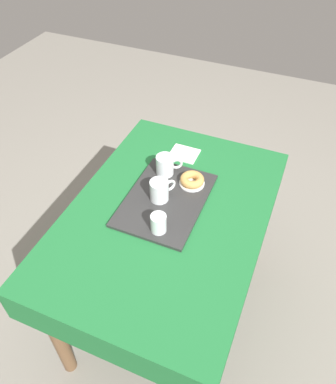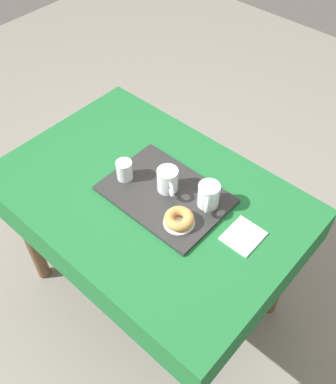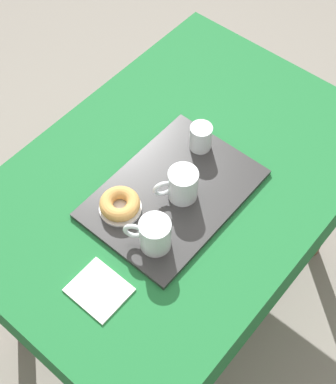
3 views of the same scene
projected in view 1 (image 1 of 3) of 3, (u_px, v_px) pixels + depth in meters
The scene contains 9 objects.
ground_plane at pixel (167, 304), 2.16m from camera, with size 6.00×6.00×0.00m, color gray.
dining_table at pixel (167, 230), 1.70m from camera, with size 1.19×0.82×0.77m.
serving_tray at pixel (166, 200), 1.66m from camera, with size 0.47×0.33×0.01m, color #2D2D2D.
tea_mug_left at pixel (160, 191), 1.62m from camera, with size 0.11×0.09×0.10m.
tea_mug_right at pixel (165, 166), 1.74m from camera, with size 0.09×0.12×0.10m.
water_glass_near at pixel (159, 224), 1.50m from camera, with size 0.06×0.06×0.08m.
donut_plate_left at pixel (192, 183), 1.72m from camera, with size 0.12×0.12×0.01m, color white.
sugar_donut_left at pixel (192, 180), 1.70m from camera, with size 0.11×0.11×0.04m, color tan.
paper_napkin at pixel (184, 154), 1.90m from camera, with size 0.12×0.14×0.01m, color white.
Camera 1 is at (-1.01, -0.43, 1.97)m, focal length 35.46 mm.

